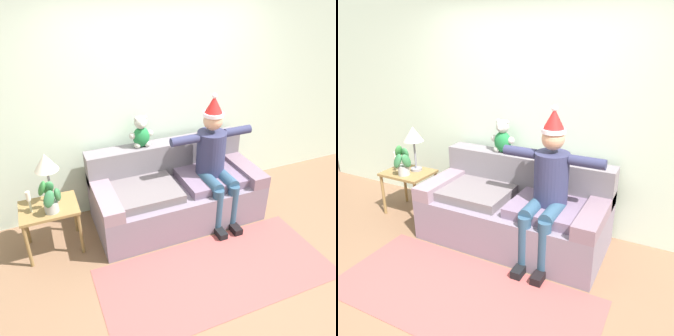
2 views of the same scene
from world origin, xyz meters
The scene contains 10 objects.
ground_plane centered at (0.00, 0.00, 0.00)m, with size 10.00×10.00×0.00m, color #835E45.
back_wall centered at (0.00, 1.55, 1.35)m, with size 7.00×0.10×2.70m, color silver.
couch centered at (0.00, 1.00, 0.34)m, with size 1.97×0.94×0.88m.
person_seated centered at (0.42, 0.83, 0.79)m, with size 1.02×0.77×1.54m.
teddy_bear centered at (-0.31, 1.30, 1.05)m, with size 0.29×0.17×0.38m.
side_table centered at (-1.46, 0.96, 0.47)m, with size 0.59×0.45×0.55m.
table_lamp centered at (-1.40, 1.05, 0.99)m, with size 0.24×0.24×0.56m.
potted_plant centered at (-1.43, 0.85, 0.72)m, with size 0.25×0.24×0.39m.
candle_tall centered at (-1.63, 0.94, 0.71)m, with size 0.04×0.04×0.24m.
area_rug centered at (0.00, -0.07, 0.00)m, with size 2.37×1.06×0.01m, color #B04F4C.
Camera 1 is at (-1.43, -2.21, 2.65)m, focal length 36.81 mm.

